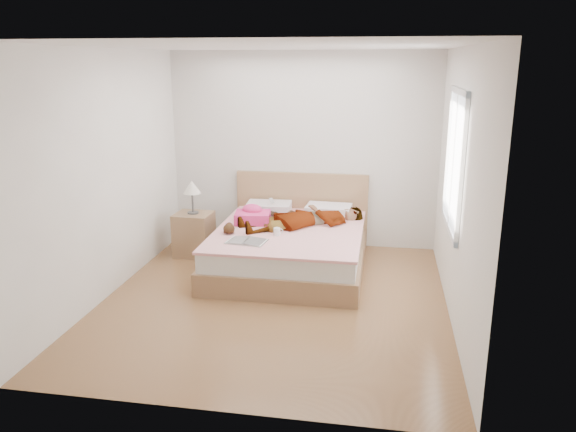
{
  "coord_description": "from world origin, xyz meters",
  "views": [
    {
      "loc": [
        1.08,
        -5.42,
        2.47
      ],
      "look_at": [
        0.0,
        0.85,
        0.7
      ],
      "focal_mm": 35.0,
      "sensor_mm": 36.0,
      "label": 1
    }
  ],
  "objects_px": {
    "phone": "(272,200)",
    "magazine": "(246,241)",
    "coffee_mug": "(277,231)",
    "plush_toy": "(229,228)",
    "woman": "(305,215)",
    "towel": "(253,215)",
    "nightstand": "(194,231)",
    "bed": "(291,245)"
  },
  "relations": [
    {
      "from": "phone",
      "to": "woman",
      "type": "bearing_deg",
      "value": -70.49
    },
    {
      "from": "nightstand",
      "to": "woman",
      "type": "bearing_deg",
      "value": -1.86
    },
    {
      "from": "phone",
      "to": "nightstand",
      "type": "distance_m",
      "value": 1.09
    },
    {
      "from": "towel",
      "to": "plush_toy",
      "type": "xyz_separation_m",
      "value": [
        -0.17,
        -0.48,
        -0.03
      ]
    },
    {
      "from": "plush_toy",
      "to": "phone",
      "type": "bearing_deg",
      "value": 70.87
    },
    {
      "from": "magazine",
      "to": "coffee_mug",
      "type": "height_order",
      "value": "coffee_mug"
    },
    {
      "from": "coffee_mug",
      "to": "towel",
      "type": "bearing_deg",
      "value": 130.56
    },
    {
      "from": "woman",
      "to": "nightstand",
      "type": "relative_size",
      "value": 1.65
    },
    {
      "from": "magazine",
      "to": "coffee_mug",
      "type": "bearing_deg",
      "value": 46.12
    },
    {
      "from": "plush_toy",
      "to": "coffee_mug",
      "type": "bearing_deg",
      "value": 1.52
    },
    {
      "from": "phone",
      "to": "magazine",
      "type": "bearing_deg",
      "value": -123.85
    },
    {
      "from": "phone",
      "to": "magazine",
      "type": "relative_size",
      "value": 0.21
    },
    {
      "from": "towel",
      "to": "nightstand",
      "type": "relative_size",
      "value": 0.47
    },
    {
      "from": "phone",
      "to": "nightstand",
      "type": "bearing_deg",
      "value": 168.25
    },
    {
      "from": "woman",
      "to": "plush_toy",
      "type": "distance_m",
      "value": 0.98
    },
    {
      "from": "phone",
      "to": "magazine",
      "type": "xyz_separation_m",
      "value": [
        -0.04,
        -1.22,
        -0.17
      ]
    },
    {
      "from": "coffee_mug",
      "to": "plush_toy",
      "type": "xyz_separation_m",
      "value": [
        -0.57,
        -0.02,
        0.02
      ]
    },
    {
      "from": "phone",
      "to": "plush_toy",
      "type": "relative_size",
      "value": 0.43
    },
    {
      "from": "phone",
      "to": "magazine",
      "type": "height_order",
      "value": "phone"
    },
    {
      "from": "towel",
      "to": "magazine",
      "type": "height_order",
      "value": "towel"
    },
    {
      "from": "plush_toy",
      "to": "woman",
      "type": "bearing_deg",
      "value": 32.93
    },
    {
      "from": "nightstand",
      "to": "magazine",
      "type": "bearing_deg",
      "value": -43.33
    },
    {
      "from": "woman",
      "to": "phone",
      "type": "bearing_deg",
      "value": -160.49
    },
    {
      "from": "woman",
      "to": "plush_toy",
      "type": "height_order",
      "value": "woman"
    },
    {
      "from": "towel",
      "to": "coffee_mug",
      "type": "relative_size",
      "value": 3.85
    },
    {
      "from": "magazine",
      "to": "bed",
      "type": "bearing_deg",
      "value": 59.43
    },
    {
      "from": "magazine",
      "to": "plush_toy",
      "type": "distance_m",
      "value": 0.41
    },
    {
      "from": "bed",
      "to": "coffee_mug",
      "type": "relative_size",
      "value": 17.13
    },
    {
      "from": "woman",
      "to": "magazine",
      "type": "height_order",
      "value": "woman"
    },
    {
      "from": "woman",
      "to": "bed",
      "type": "bearing_deg",
      "value": -75.33
    },
    {
      "from": "plush_toy",
      "to": "nightstand",
      "type": "height_order",
      "value": "nightstand"
    },
    {
      "from": "coffee_mug",
      "to": "nightstand",
      "type": "height_order",
      "value": "nightstand"
    },
    {
      "from": "phone",
      "to": "plush_toy",
      "type": "height_order",
      "value": "phone"
    },
    {
      "from": "coffee_mug",
      "to": "plush_toy",
      "type": "relative_size",
      "value": 0.54
    },
    {
      "from": "towel",
      "to": "coffee_mug",
      "type": "height_order",
      "value": "towel"
    },
    {
      "from": "woman",
      "to": "plush_toy",
      "type": "relative_size",
      "value": 7.33
    },
    {
      "from": "woman",
      "to": "bed",
      "type": "distance_m",
      "value": 0.41
    },
    {
      "from": "nightstand",
      "to": "coffee_mug",
      "type": "bearing_deg",
      "value": -25.02
    },
    {
      "from": "phone",
      "to": "towel",
      "type": "xyz_separation_m",
      "value": [
        -0.15,
        -0.45,
        -0.09
      ]
    },
    {
      "from": "coffee_mug",
      "to": "nightstand",
      "type": "relative_size",
      "value": 0.12
    },
    {
      "from": "towel",
      "to": "nightstand",
      "type": "height_order",
      "value": "nightstand"
    },
    {
      "from": "coffee_mug",
      "to": "bed",
      "type": "bearing_deg",
      "value": 74.61
    }
  ]
}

